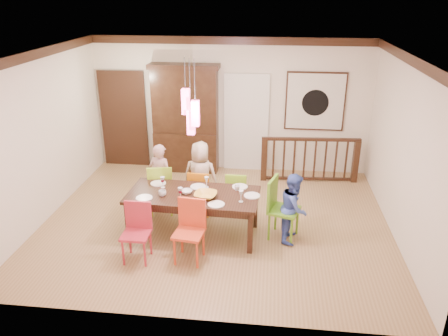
# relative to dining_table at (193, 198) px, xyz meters

# --- Properties ---
(floor) EXTENTS (6.00, 6.00, 0.00)m
(floor) POSITION_rel_dining_table_xyz_m (0.30, 0.48, -0.67)
(floor) COLOR #947147
(floor) RESTS_ON ground
(ceiling) EXTENTS (6.00, 6.00, 0.00)m
(ceiling) POSITION_rel_dining_table_xyz_m (0.30, 0.48, 2.23)
(ceiling) COLOR white
(ceiling) RESTS_ON wall_back
(wall_back) EXTENTS (6.00, 0.00, 6.00)m
(wall_back) POSITION_rel_dining_table_xyz_m (0.30, 2.98, 0.78)
(wall_back) COLOR beige
(wall_back) RESTS_ON floor
(wall_left) EXTENTS (0.00, 5.00, 5.00)m
(wall_left) POSITION_rel_dining_table_xyz_m (-2.70, 0.48, 0.78)
(wall_left) COLOR beige
(wall_left) RESTS_ON floor
(wall_right) EXTENTS (0.00, 5.00, 5.00)m
(wall_right) POSITION_rel_dining_table_xyz_m (3.30, 0.48, 0.78)
(wall_right) COLOR beige
(wall_right) RESTS_ON floor
(crown_molding) EXTENTS (6.00, 5.00, 0.16)m
(crown_molding) POSITION_rel_dining_table_xyz_m (0.30, 0.48, 2.15)
(crown_molding) COLOR black
(crown_molding) RESTS_ON wall_back
(panel_door) EXTENTS (1.04, 0.07, 2.24)m
(panel_door) POSITION_rel_dining_table_xyz_m (-2.10, 2.93, 0.38)
(panel_door) COLOR black
(panel_door) RESTS_ON wall_back
(white_doorway) EXTENTS (0.97, 0.05, 2.22)m
(white_doorway) POSITION_rel_dining_table_xyz_m (0.65, 2.95, 0.38)
(white_doorway) COLOR silver
(white_doorway) RESTS_ON wall_back
(painting) EXTENTS (1.25, 0.06, 1.25)m
(painting) POSITION_rel_dining_table_xyz_m (2.10, 2.94, 0.93)
(painting) COLOR black
(painting) RESTS_ON wall_back
(pendant_cluster) EXTENTS (0.27, 0.21, 1.14)m
(pendant_cluster) POSITION_rel_dining_table_xyz_m (0.00, -0.00, 1.44)
(pendant_cluster) COLOR #EF477F
(pendant_cluster) RESTS_ON ceiling
(dining_table) EXTENTS (2.16, 1.06, 0.75)m
(dining_table) POSITION_rel_dining_table_xyz_m (0.00, 0.00, 0.00)
(dining_table) COLOR black
(dining_table) RESTS_ON floor
(chair_far_left) EXTENTS (0.51, 0.51, 0.96)m
(chair_far_left) POSITION_rel_dining_table_xyz_m (-0.72, 0.71, -0.12)
(chair_far_left) COLOR #96CA2A
(chair_far_left) RESTS_ON floor
(chair_far_mid) EXTENTS (0.40, 0.40, 0.86)m
(chair_far_mid) POSITION_rel_dining_table_xyz_m (-0.01, 0.74, -0.17)
(chair_far_mid) COLOR #C3690B
(chair_far_mid) RESTS_ON floor
(chair_far_right) EXTENTS (0.37, 0.37, 0.82)m
(chair_far_right) POSITION_rel_dining_table_xyz_m (0.63, 0.82, -0.20)
(chair_far_right) COLOR #8DCB27
(chair_far_right) RESTS_ON floor
(chair_near_left) EXTENTS (0.41, 0.41, 0.90)m
(chair_near_left) POSITION_rel_dining_table_xyz_m (-0.72, -0.83, -0.15)
(chair_near_left) COLOR #B62837
(chair_near_left) RESTS_ON floor
(chair_near_mid) EXTENTS (0.47, 0.47, 0.95)m
(chair_near_mid) POSITION_rel_dining_table_xyz_m (0.06, -0.75, -0.12)
(chair_near_mid) COLOR #D54222
(chair_near_mid) RESTS_ON floor
(chair_end_right) EXTENTS (0.57, 0.57, 1.02)m
(chair_end_right) POSITION_rel_dining_table_xyz_m (1.47, 0.08, -0.08)
(chair_end_right) COLOR #61A31F
(chair_end_right) RESTS_ON floor
(china_hutch) EXTENTS (1.49, 0.46, 2.36)m
(china_hutch) POSITION_rel_dining_table_xyz_m (-0.66, 2.78, 0.52)
(china_hutch) COLOR black
(china_hutch) RESTS_ON floor
(balustrade) EXTENTS (2.04, 0.21, 0.96)m
(balustrade) POSITION_rel_dining_table_xyz_m (2.04, 2.43, -0.17)
(balustrade) COLOR black
(balustrade) RESTS_ON floor
(person_far_left) EXTENTS (0.54, 0.44, 1.28)m
(person_far_left) POSITION_rel_dining_table_xyz_m (-0.74, 0.82, -0.03)
(person_far_left) COLOR #D7A3A5
(person_far_left) RESTS_ON floor
(person_far_mid) EXTENTS (0.68, 0.48, 1.31)m
(person_far_mid) POSITION_rel_dining_table_xyz_m (-0.03, 0.91, -0.01)
(person_far_mid) COLOR #BCA78E
(person_far_mid) RESTS_ON floor
(person_end_right) EXTENTS (0.53, 0.63, 1.15)m
(person_end_right) POSITION_rel_dining_table_xyz_m (1.62, 0.04, -0.09)
(person_end_right) COLOR #445FBE
(person_end_right) RESTS_ON floor
(serving_bowl) EXTENTS (0.39, 0.39, 0.09)m
(serving_bowl) POSITION_rel_dining_table_xyz_m (0.22, -0.13, 0.13)
(serving_bowl) COLOR gold
(serving_bowl) RESTS_ON dining_table
(small_bowl) EXTENTS (0.24, 0.24, 0.06)m
(small_bowl) POSITION_rel_dining_table_xyz_m (-0.10, -0.00, 0.11)
(small_bowl) COLOR white
(small_bowl) RESTS_ON dining_table
(cup_left) EXTENTS (0.16, 0.16, 0.10)m
(cup_left) POSITION_rel_dining_table_xyz_m (-0.47, -0.14, 0.13)
(cup_left) COLOR silver
(cup_left) RESTS_ON dining_table
(cup_right) EXTENTS (0.11, 0.11, 0.08)m
(cup_right) POSITION_rel_dining_table_xyz_m (0.70, 0.20, 0.13)
(cup_right) COLOR silver
(cup_right) RESTS_ON dining_table
(plate_far_left) EXTENTS (0.26, 0.26, 0.01)m
(plate_far_left) POSITION_rel_dining_table_xyz_m (-0.66, 0.31, 0.09)
(plate_far_left) COLOR white
(plate_far_left) RESTS_ON dining_table
(plate_far_mid) EXTENTS (0.26, 0.26, 0.01)m
(plate_far_mid) POSITION_rel_dining_table_xyz_m (0.04, 0.26, 0.09)
(plate_far_mid) COLOR white
(plate_far_mid) RESTS_ON dining_table
(plate_far_right) EXTENTS (0.26, 0.26, 0.01)m
(plate_far_right) POSITION_rel_dining_table_xyz_m (0.73, 0.33, 0.09)
(plate_far_right) COLOR white
(plate_far_right) RESTS_ON dining_table
(plate_near_left) EXTENTS (0.26, 0.26, 0.01)m
(plate_near_left) POSITION_rel_dining_table_xyz_m (-0.74, -0.26, 0.09)
(plate_near_left) COLOR white
(plate_near_left) RESTS_ON dining_table
(plate_near_mid) EXTENTS (0.26, 0.26, 0.01)m
(plate_near_mid) POSITION_rel_dining_table_xyz_m (0.42, -0.35, 0.09)
(plate_near_mid) COLOR white
(plate_near_mid) RESTS_ON dining_table
(plate_end_right) EXTENTS (0.26, 0.26, 0.01)m
(plate_end_right) POSITION_rel_dining_table_xyz_m (0.95, 0.02, 0.09)
(plate_end_right) COLOR white
(plate_end_right) RESTS_ON dining_table
(wine_glass_a) EXTENTS (0.08, 0.08, 0.19)m
(wine_glass_a) POSITION_rel_dining_table_xyz_m (-0.54, 0.17, 0.18)
(wine_glass_a) COLOR #590C19
(wine_glass_a) RESTS_ON dining_table
(wine_glass_b) EXTENTS (0.08, 0.08, 0.19)m
(wine_glass_b) POSITION_rel_dining_table_xyz_m (0.18, 0.26, 0.18)
(wine_glass_b) COLOR silver
(wine_glass_b) RESTS_ON dining_table
(wine_glass_c) EXTENTS (0.08, 0.08, 0.19)m
(wine_glass_c) POSITION_rel_dining_table_xyz_m (-0.16, -0.20, 0.18)
(wine_glass_c) COLOR #590C19
(wine_glass_c) RESTS_ON dining_table
(wine_glass_d) EXTENTS (0.08, 0.08, 0.19)m
(wine_glass_d) POSITION_rel_dining_table_xyz_m (0.79, -0.20, 0.18)
(wine_glass_d) COLOR silver
(wine_glass_d) RESTS_ON dining_table
(napkin) EXTENTS (0.18, 0.14, 0.01)m
(napkin) POSITION_rel_dining_table_xyz_m (0.01, -0.40, 0.09)
(napkin) COLOR #D83359
(napkin) RESTS_ON dining_table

